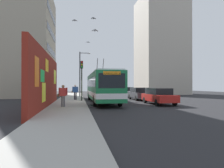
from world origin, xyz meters
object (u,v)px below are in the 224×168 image
object	(u,v)px
traffic_light	(82,74)
street_lamp	(81,71)
city_bus	(102,86)
parked_car_red	(159,96)
pedestrian_midblock	(75,91)
pedestrian_near_wall	(63,94)
parked_car_dark_gray	(139,93)
parked_car_white	(126,92)

from	to	relation	value
traffic_light	street_lamp	bearing A→B (deg)	-0.59
street_lamp	city_bus	bearing A→B (deg)	-166.75
parked_car_red	traffic_light	xyz separation A→B (m)	(3.99, 7.35, 2.30)
pedestrian_midblock	traffic_light	world-z (taller)	traffic_light
pedestrian_midblock	parked_car_red	bearing A→B (deg)	-124.49
pedestrian_near_wall	street_lamp	xyz separation A→B (m)	(13.68, -1.69, 2.86)
parked_car_red	traffic_light	bearing A→B (deg)	61.49
parked_car_dark_gray	pedestrian_near_wall	size ratio (longest dim) A/B	2.47
parked_car_dark_gray	pedestrian_near_wall	world-z (taller)	pedestrian_near_wall
parked_car_dark_gray	street_lamp	world-z (taller)	street_lamp
parked_car_dark_gray	pedestrian_midblock	bearing A→B (deg)	91.89
pedestrian_near_wall	traffic_light	size ratio (longest dim) A/B	0.39
parked_car_red	pedestrian_near_wall	xyz separation A→B (m)	(-1.89, 8.96, 0.34)
street_lamp	parked_car_red	bearing A→B (deg)	-148.33
traffic_light	street_lamp	size ratio (longest dim) A/B	0.65
city_bus	pedestrian_midblock	bearing A→B (deg)	48.39
city_bus	street_lamp	xyz separation A→B (m)	(8.79, 2.07, 2.27)
parked_car_dark_gray	pedestrian_midblock	distance (m)	8.09
parked_car_dark_gray	parked_car_white	bearing A→B (deg)	-0.00
parked_car_red	parked_car_white	distance (m)	12.23
pedestrian_near_wall	street_lamp	world-z (taller)	street_lamp
pedestrian_near_wall	pedestrian_midblock	bearing A→B (deg)	-6.77
parked_car_dark_gray	street_lamp	distance (m)	9.94
pedestrian_midblock	street_lamp	distance (m)	6.90
city_bus	pedestrian_midblock	world-z (taller)	city_bus
parked_car_red	street_lamp	bearing A→B (deg)	31.67
parked_car_red	pedestrian_midblock	size ratio (longest dim) A/B	2.62
parked_car_white	pedestrian_midblock	bearing A→B (deg)	129.57
traffic_light	parked_car_red	bearing A→B (deg)	-118.51
parked_car_red	pedestrian_midblock	bearing A→B (deg)	55.51
street_lamp	parked_car_white	bearing A→B (deg)	-86.52
city_bus	pedestrian_near_wall	size ratio (longest dim) A/B	6.92
city_bus	pedestrian_near_wall	world-z (taller)	city_bus
parked_car_white	pedestrian_near_wall	xyz separation A→B (m)	(-14.12, 8.96, 0.34)
city_bus	parked_car_dark_gray	bearing A→B (deg)	-61.49
parked_car_red	traffic_light	distance (m)	8.67
city_bus	parked_car_white	size ratio (longest dim) A/B	2.63
parked_car_dark_gray	pedestrian_near_wall	bearing A→B (deg)	130.71
city_bus	traffic_light	xyz separation A→B (m)	(1.00, 2.15, 1.36)
pedestrian_near_wall	street_lamp	distance (m)	14.08
city_bus	parked_car_red	bearing A→B (deg)	-119.93
pedestrian_midblock	street_lamp	bearing A→B (deg)	-7.40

